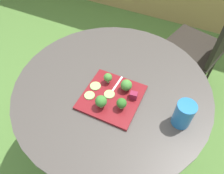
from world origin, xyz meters
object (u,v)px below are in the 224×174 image
at_px(drinking_glass, 183,115).
at_px(fork, 114,89).
at_px(patio_chair, 207,43).
at_px(salad_plate, 112,97).

relative_size(drinking_glass, fork, 0.86).
xyz_separation_m(drinking_glass, fork, (-0.35, 0.03, -0.04)).
bearing_deg(fork, patio_chair, 66.73).
xyz_separation_m(salad_plate, drinking_glass, (0.35, 0.01, 0.05)).
relative_size(salad_plate, drinking_glass, 2.12).
height_order(salad_plate, fork, fork).
height_order(patio_chair, salad_plate, patio_chair).
bearing_deg(patio_chair, salad_plate, -111.78).
bearing_deg(fork, salad_plate, -78.35).
height_order(patio_chair, drinking_glass, patio_chair).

